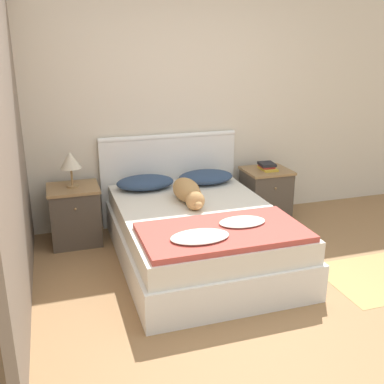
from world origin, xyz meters
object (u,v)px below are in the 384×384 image
Objects in this scene: nightstand_left at (75,215)px; book_stack at (267,166)px; pillow_right at (206,177)px; nightstand_right at (265,194)px; dog at (188,192)px; table_lamp at (70,161)px; pillow_left at (145,182)px; bed at (199,235)px.

book_stack is at bearing -0.03° from nightstand_left.
book_stack is at bearing 0.19° from pillow_right.
nightstand_right is 0.85× the size of dog.
nightstand_right is 2.12m from table_lamp.
pillow_left is 0.86× the size of dog.
pillow_left is at bearing -0.16° from table_lamp.
table_lamp reaches higher than bed.
book_stack is (0.00, -0.00, 0.32)m from nightstand_right.
dog is (0.29, -0.51, 0.03)m from pillow_left.
bed is 3.40× the size of nightstand_right.
pillow_right is (1.35, -0.00, 0.26)m from nightstand_left.
dog is (-0.35, -0.51, 0.03)m from pillow_right.
book_stack is at bearing 0.10° from pillow_left.
book_stack is at bearing 25.85° from dog.
dog is at bearing -154.06° from nightstand_right.
pillow_right reaches higher than nightstand_left.
dog is at bearing -60.26° from pillow_left.
pillow_left is at bearing 180.00° from pillow_right.
table_lamp is (-2.05, -0.00, 0.54)m from nightstand_right.
nightstand_left is 1.67× the size of table_lamp.
book_stack is (1.06, 0.51, 0.03)m from dog.
nightstand_left is 0.75m from pillow_left.
dog is 1.15m from table_lamp.
bed is 1.26m from nightstand_right.
pillow_left is at bearing -0.29° from nightstand_left.
pillow_right reaches higher than bed.
bed is 3.37× the size of pillow_left.
bed is 2.89× the size of dog.
table_lamp is at bearing 152.79° from dog.
bed is 1.26m from nightstand_left.
bed is 3.37× the size of pillow_right.
bed is at bearing -82.19° from dog.
dog is at bearing -124.55° from pillow_right.
pillow_left is (0.71, -0.00, 0.26)m from nightstand_left.
table_lamp reaches higher than pillow_left.
nightstand_right is 0.99× the size of pillow_left.
bed is 0.86m from pillow_right.
book_stack is at bearing -31.83° from nightstand_right.
pillow_left is 1.00× the size of pillow_right.
pillow_right is 1.38m from table_lamp.
pillow_left is 0.59m from dog.
bed is 1.32m from book_stack.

